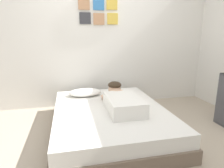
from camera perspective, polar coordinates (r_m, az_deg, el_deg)
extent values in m
plane|color=tan|center=(2.44, 2.40, -17.06)|extent=(12.24, 12.24, 0.00)
cube|color=silver|center=(3.59, -3.97, 13.78)|extent=(4.12, 0.10, 2.50)
cube|color=#333338|center=(3.51, -7.92, 18.63)|extent=(0.19, 0.02, 0.19)
cube|color=tan|center=(3.54, -3.81, 18.54)|extent=(0.19, 0.02, 0.19)
cube|color=gold|center=(3.59, 0.15, 18.64)|extent=(0.19, 0.02, 0.19)
cube|color=tan|center=(3.54, -8.28, 22.36)|extent=(0.19, 0.02, 0.19)
cube|color=#3372B2|center=(3.57, -4.02, 22.39)|extent=(0.19, 0.02, 0.19)
cube|color=gold|center=(3.61, -0.03, 22.51)|extent=(0.19, 0.02, 0.19)
cube|color=#726051|center=(2.72, -0.74, -11.73)|extent=(1.47, 1.91, 0.16)
cube|color=white|center=(2.65, -0.75, -8.56)|extent=(1.43, 1.85, 0.16)
ellipsoid|color=white|center=(3.14, -7.89, -2.43)|extent=(0.52, 0.32, 0.11)
cube|color=white|center=(2.48, 3.48, -5.93)|extent=(0.42, 0.64, 0.18)
ellipsoid|color=#D8AD8E|center=(2.79, 1.54, -3.23)|extent=(0.32, 0.20, 0.16)
sphere|color=#D8AD8E|center=(2.92, 0.77, -1.58)|extent=(0.19, 0.19, 0.19)
ellipsoid|color=#332619|center=(2.91, 0.77, -0.25)|extent=(0.20, 0.20, 0.10)
cylinder|color=#D8AD8E|center=(2.90, -1.07, -3.13)|extent=(0.23, 0.07, 0.14)
cylinder|color=#D8AD8E|center=(2.95, 2.75, -2.88)|extent=(0.23, 0.07, 0.14)
cylinder|color=teal|center=(3.00, 2.33, -3.46)|extent=(0.09, 0.09, 0.07)
torus|color=teal|center=(3.01, 3.38, -3.38)|extent=(0.05, 0.01, 0.05)
cube|color=black|center=(2.38, 2.93, -9.00)|extent=(0.07, 0.14, 0.01)
cube|color=#4C4C51|center=(3.16, 29.95, -4.21)|extent=(0.03, 0.24, 0.75)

